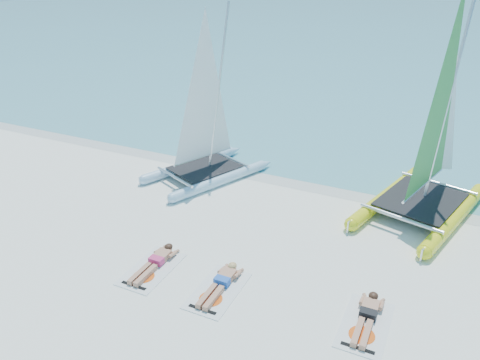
% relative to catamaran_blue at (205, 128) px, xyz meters
% --- Properties ---
extents(ground, '(140.00, 140.00, 0.00)m').
position_rel_catamaran_blue_xyz_m(ground, '(3.84, -4.43, -1.83)').
color(ground, white).
rests_on(ground, ground).
extents(sea, '(140.00, 115.00, 0.01)m').
position_rel_catamaran_blue_xyz_m(sea, '(3.84, 58.57, -1.82)').
color(sea, '#6AACB1').
rests_on(sea, ground).
extents(wet_sand_strip, '(140.00, 1.40, 0.01)m').
position_rel_catamaran_blue_xyz_m(wet_sand_strip, '(3.84, 1.07, -1.83)').
color(wet_sand_strip, beige).
rests_on(wet_sand_strip, ground).
extents(catamaran_blue, '(3.77, 4.98, 6.13)m').
position_rel_catamaran_blue_xyz_m(catamaran_blue, '(0.00, 0.00, 0.00)').
color(catamaran_blue, '#C0E4FD').
rests_on(catamaran_blue, ground).
extents(catamaran_yellow, '(3.90, 5.90, 7.32)m').
position_rel_catamaran_blue_xyz_m(catamaran_yellow, '(7.44, 1.04, 0.48)').
color(catamaran_yellow, yellow).
rests_on(catamaran_yellow, ground).
extents(towel_a, '(1.00, 1.85, 0.02)m').
position_rel_catamaran_blue_xyz_m(towel_a, '(1.43, -5.53, -1.82)').
color(towel_a, white).
rests_on(towel_a, ground).
extents(sunbather_a, '(0.37, 1.73, 0.26)m').
position_rel_catamaran_blue_xyz_m(sunbather_a, '(1.43, -5.34, -1.71)').
color(sunbather_a, tan).
rests_on(sunbather_a, towel_a).
extents(towel_b, '(1.00, 1.85, 0.02)m').
position_rel_catamaran_blue_xyz_m(towel_b, '(3.36, -5.56, -1.82)').
color(towel_b, white).
rests_on(towel_b, ground).
extents(sunbather_b, '(0.37, 1.73, 0.26)m').
position_rel_catamaran_blue_xyz_m(sunbather_b, '(3.36, -5.37, -1.71)').
color(sunbather_b, tan).
rests_on(sunbather_b, towel_b).
extents(towel_c, '(1.00, 1.85, 0.02)m').
position_rel_catamaran_blue_xyz_m(towel_c, '(6.81, -5.21, -1.82)').
color(towel_c, white).
rests_on(towel_c, ground).
extents(sunbather_c, '(0.37, 1.73, 0.26)m').
position_rel_catamaran_blue_xyz_m(sunbather_c, '(6.81, -5.02, -1.71)').
color(sunbather_c, tan).
rests_on(sunbather_c, towel_c).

